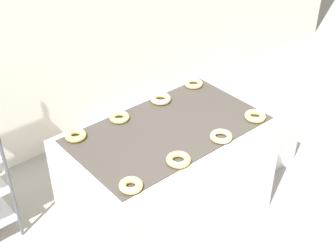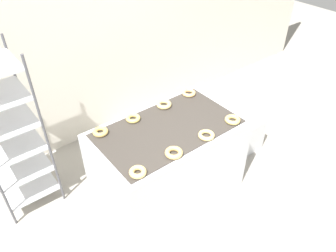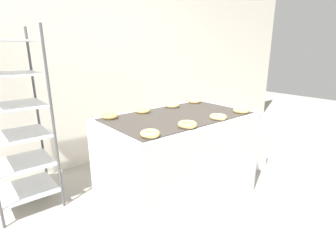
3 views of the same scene
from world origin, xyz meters
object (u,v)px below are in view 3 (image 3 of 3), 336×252
baking_rack_cart (15,121)px  donut_near_midleft (187,124)px  donut_far_left (110,116)px  donut_far_midright (172,105)px  donut_near_midright (218,117)px  donut_far_right (194,101)px  fryer_machine (178,159)px  donut_far_midleft (143,111)px  donut_near_left (150,134)px  donut_near_right (241,110)px  glaze_bin (249,151)px

baking_rack_cart → donut_near_midleft: size_ratio=10.87×
donut_near_midleft → donut_far_left: (-0.35, 0.64, 0.00)m
donut_far_midright → donut_near_midright: bearing=-89.9°
donut_far_midright → donut_far_right: (0.35, 0.01, -0.00)m
fryer_machine → donut_near_midright: donut_near_midright is taller
donut_far_midleft → fryer_machine: bearing=-58.1°
donut_far_midright → donut_far_right: donut_far_midright is taller
donut_far_midright → donut_far_midleft: bearing=-179.6°
donut_near_midleft → donut_near_midright: (0.38, 0.00, -0.00)m
fryer_machine → donut_near_left: (-0.56, -0.32, 0.46)m
baking_rack_cart → donut_far_midleft: bearing=-28.6°
donut_near_midright → donut_near_midleft: bearing=-179.6°
donut_far_right → donut_near_right: bearing=-89.1°
baking_rack_cart → donut_far_left: (0.67, -0.55, 0.05)m
donut_far_midleft → donut_near_midleft: bearing=-90.1°
fryer_machine → donut_near_midleft: donut_near_midleft is taller
fryer_machine → donut_far_midleft: donut_far_midleft is taller
glaze_bin → donut_far_midleft: size_ratio=3.03×
donut_near_left → donut_far_midright: bearing=40.1°
donut_near_left → donut_near_midright: size_ratio=0.94×
donut_near_right → baking_rack_cart: bearing=146.4°
fryer_machine → donut_near_midleft: bearing=-120.6°
baking_rack_cart → donut_far_right: bearing=-17.1°
fryer_machine → donut_far_left: size_ratio=10.09×
donut_near_midleft → donut_far_left: same height
donut_near_left → donut_near_midleft: (0.37, -0.00, -0.00)m
donut_far_left → glaze_bin: bearing=-11.4°
donut_near_left → donut_near_right: size_ratio=0.94×
baking_rack_cart → donut_near_left: (0.65, -1.19, 0.05)m
donut_far_midleft → donut_far_midright: (0.38, 0.00, 0.00)m
donut_near_midleft → donut_far_midleft: (0.00, 0.63, -0.00)m
glaze_bin → donut_far_right: bearing=151.3°
donut_near_left → baking_rack_cart: bearing=118.7°
donut_near_midleft → donut_far_midright: (0.38, 0.63, 0.00)m
glaze_bin → donut_far_left: 1.90m
glaze_bin → donut_far_midleft: (-1.39, 0.34, 0.69)m
glaze_bin → donut_near_right: size_ratio=2.86×
donut_near_midleft → donut_far_midright: bearing=58.9°
glaze_bin → donut_far_left: size_ratio=3.00×
donut_near_left → donut_far_left: 0.64m
donut_near_midleft → donut_far_right: 0.98m
donut_near_midright → donut_far_right: 0.73m
fryer_machine → donut_far_midleft: size_ratio=10.19×
baking_rack_cart → donut_near_midleft: bearing=-49.4°
donut_far_left → donut_far_right: size_ratio=0.97×
glaze_bin → donut_far_midright: 1.27m
donut_near_left → donut_far_midleft: (0.37, 0.63, -0.00)m
donut_near_midleft → donut_far_right: donut_near_midleft is taller
fryer_machine → donut_near_midright: 0.59m
donut_far_midleft → donut_near_right: bearing=-39.7°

